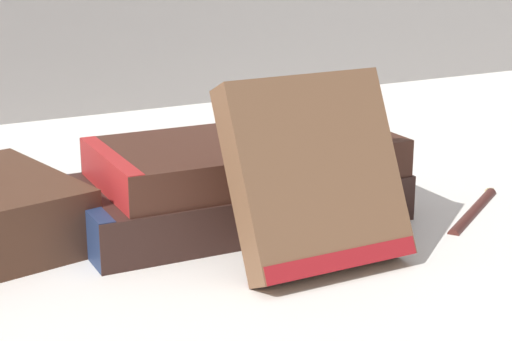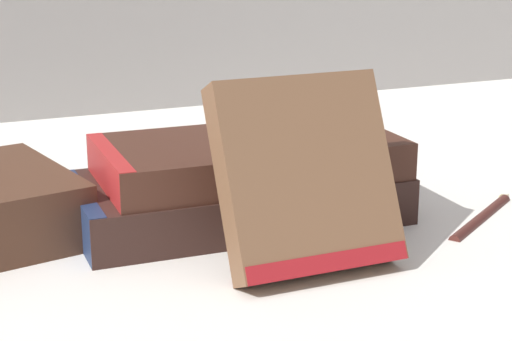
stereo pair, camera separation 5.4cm
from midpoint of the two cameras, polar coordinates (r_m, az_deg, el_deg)
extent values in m
plane|color=white|center=(0.62, -6.34, -5.05)|extent=(3.00, 3.00, 0.00)
cube|color=#331E19|center=(0.67, -3.80, -1.87)|extent=(0.26, 0.14, 0.04)
cube|color=navy|center=(0.63, -13.87, -3.32)|extent=(0.02, 0.12, 0.04)
cube|color=#422319|center=(0.66, -3.02, 0.87)|extent=(0.23, 0.13, 0.03)
cube|color=#B22323|center=(0.63, -12.10, -0.29)|extent=(0.02, 0.12, 0.03)
cube|color=brown|center=(0.57, 1.24, -0.24)|extent=(0.12, 0.08, 0.13)
cube|color=maroon|center=(0.56, 2.47, -6.13)|extent=(0.12, 0.03, 0.02)
cylinder|color=silver|center=(0.66, 0.55, 2.42)|extent=(0.05, 0.05, 0.01)
torus|color=tan|center=(0.66, 0.55, 2.42)|extent=(0.05, 0.05, 0.01)
sphere|color=tan|center=(0.68, -0.54, 2.89)|extent=(0.01, 0.01, 0.01)
cylinder|color=#471E19|center=(0.70, 12.19, -2.45)|extent=(0.10, 0.07, 0.01)
cone|color=tan|center=(0.76, 13.62, -1.02)|extent=(0.02, 0.02, 0.01)
camera|label=1|loc=(0.03, -92.42, -0.70)|focal=60.00mm
camera|label=2|loc=(0.03, 87.58, 0.70)|focal=60.00mm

